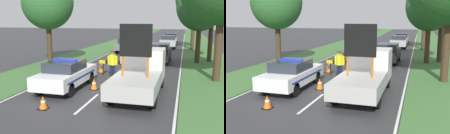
% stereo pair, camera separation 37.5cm
% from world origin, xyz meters
% --- Properties ---
extents(ground_plane, '(160.00, 160.00, 0.00)m').
position_xyz_m(ground_plane, '(0.00, 0.00, 0.00)').
color(ground_plane, '#333335').
extents(lane_markings, '(7.61, 68.85, 0.01)m').
position_xyz_m(lane_markings, '(0.00, 16.98, 0.00)').
color(lane_markings, silver).
rests_on(lane_markings, ground).
extents(grass_verge_left, '(4.02, 120.00, 0.03)m').
position_xyz_m(grass_verge_left, '(-5.86, 20.00, 0.01)').
color(grass_verge_left, '#427038').
rests_on(grass_verge_left, ground).
extents(grass_verge_right, '(4.02, 120.00, 0.03)m').
position_xyz_m(grass_verge_right, '(5.86, 20.00, 0.01)').
color(grass_verge_right, '#427038').
rests_on(grass_verge_right, ground).
extents(police_car, '(1.82, 4.51, 1.60)m').
position_xyz_m(police_car, '(-1.93, 0.15, 0.78)').
color(police_car, white).
rests_on(police_car, ground).
extents(work_truck, '(2.06, 5.46, 3.42)m').
position_xyz_m(work_truck, '(1.93, 0.52, 1.04)').
color(work_truck, white).
rests_on(work_truck, ground).
extents(road_barrier, '(2.49, 0.08, 0.96)m').
position_xyz_m(road_barrier, '(-0.11, 3.92, 0.79)').
color(road_barrier, black).
rests_on(road_barrier, ground).
extents(police_officer, '(0.61, 0.39, 1.71)m').
position_xyz_m(police_officer, '(-0.22, 3.02, 1.02)').
color(police_officer, '#191E38').
rests_on(police_officer, ground).
extents(pedestrian_civilian, '(0.61, 0.39, 1.71)m').
position_xyz_m(pedestrian_civilian, '(0.43, 3.54, 1.01)').
color(pedestrian_civilian, brown).
rests_on(pedestrian_civilian, ground).
extents(traffic_cone_near_police, '(0.40, 0.40, 0.55)m').
position_xyz_m(traffic_cone_near_police, '(-1.48, -3.02, 0.27)').
color(traffic_cone_near_police, black).
rests_on(traffic_cone_near_police, ground).
extents(traffic_cone_centre_front, '(0.42, 0.42, 0.59)m').
position_xyz_m(traffic_cone_centre_front, '(-0.49, 0.37, 0.29)').
color(traffic_cone_centre_front, black).
rests_on(traffic_cone_centre_front, ground).
extents(traffic_cone_near_truck, '(0.46, 0.46, 0.63)m').
position_xyz_m(traffic_cone_near_truck, '(1.79, 3.84, 0.31)').
color(traffic_cone_near_truck, black).
rests_on(traffic_cone_near_truck, ground).
extents(traffic_cone_behind_barrier, '(0.50, 0.50, 0.69)m').
position_xyz_m(traffic_cone_behind_barrier, '(-1.45, 4.61, 0.34)').
color(traffic_cone_behind_barrier, black).
rests_on(traffic_cone_behind_barrier, ground).
extents(queued_car_sedan_black, '(1.85, 4.69, 1.60)m').
position_xyz_m(queued_car_sedan_black, '(1.89, 10.00, 0.83)').
color(queued_car_sedan_black, black).
rests_on(queued_car_sedan_black, ground).
extents(queued_car_suv_grey, '(1.89, 4.65, 1.58)m').
position_xyz_m(queued_car_suv_grey, '(-2.11, 15.97, 0.83)').
color(queued_car_suv_grey, slate).
rests_on(queued_car_suv_grey, ground).
extents(queued_car_sedan_silver, '(1.87, 4.07, 1.56)m').
position_xyz_m(queued_car_sedan_silver, '(1.96, 21.37, 0.81)').
color(queued_car_sedan_silver, '#B2B2B7').
rests_on(queued_car_sedan_silver, ground).
extents(queued_car_van_white, '(1.85, 4.26, 1.51)m').
position_xyz_m(queued_car_van_white, '(1.90, 26.97, 0.81)').
color(queued_car_van_white, silver).
rests_on(queued_car_van_white, ground).
extents(roadside_tree_near_left, '(3.02, 3.02, 6.56)m').
position_xyz_m(roadside_tree_near_left, '(6.02, 11.47, 4.92)').
color(roadside_tree_near_left, '#42301E').
rests_on(roadside_tree_near_left, ground).
extents(roadside_tree_near_right, '(3.74, 3.74, 6.54)m').
position_xyz_m(roadside_tree_near_right, '(5.00, 10.46, 4.55)').
color(roadside_tree_near_right, '#42301E').
rests_on(roadside_tree_near_right, ground).
extents(roadside_tree_mid_right, '(3.92, 3.92, 6.91)m').
position_xyz_m(roadside_tree_mid_right, '(-6.25, 6.30, 4.83)').
color(roadside_tree_mid_right, '#42301E').
rests_on(roadside_tree_mid_right, ground).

